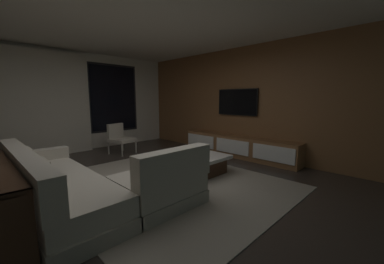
{
  "coord_description": "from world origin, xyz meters",
  "views": [
    {
      "loc": [
        -1.99,
        -3.06,
        1.43
      ],
      "look_at": [
        1.32,
        0.25,
        0.75
      ],
      "focal_mm": 21.38,
      "sensor_mm": 36.0,
      "label": 1
    }
  ],
  "objects": [
    {
      "name": "floor",
      "position": [
        0.0,
        0.0,
        0.0
      ],
      "size": [
        9.2,
        9.2,
        0.0
      ],
      "primitive_type": "plane",
      "color": "#332B26"
    },
    {
      "name": "back_wall_with_window",
      "position": [
        -0.06,
        3.62,
        1.34
      ],
      "size": [
        6.6,
        0.3,
        2.7
      ],
      "color": "silver",
      "rests_on": "floor"
    },
    {
      "name": "media_wall",
      "position": [
        3.06,
        0.0,
        1.35
      ],
      "size": [
        0.12,
        7.8,
        2.7
      ],
      "color": "brown",
      "rests_on": "floor"
    },
    {
      "name": "ceiling",
      "position": [
        0.0,
        0.0,
        2.7
      ],
      "size": [
        8.2,
        8.2,
        0.0
      ],
      "primitive_type": "plane",
      "color": "silver"
    },
    {
      "name": "area_rug",
      "position": [
        0.35,
        -0.1,
        0.01
      ],
      "size": [
        3.2,
        3.8,
        0.01
      ],
      "primitive_type": "cube",
      "color": "gray",
      "rests_on": "floor"
    },
    {
      "name": "sectional_couch",
      "position": [
        -0.96,
        -0.06,
        0.29
      ],
      "size": [
        1.98,
        2.5,
        0.82
      ],
      "color": "#A49C8C",
      "rests_on": "floor"
    },
    {
      "name": "coffee_table",
      "position": [
        1.02,
        -0.02,
        0.19
      ],
      "size": [
        1.16,
        1.16,
        0.36
      ],
      "color": "#43291A",
      "rests_on": "floor"
    },
    {
      "name": "book_stack_on_coffee_table",
      "position": [
        0.89,
        0.16,
        0.4
      ],
      "size": [
        0.28,
        0.22,
        0.08
      ],
      "color": "#659642",
      "rests_on": "coffee_table"
    },
    {
      "name": "accent_chair_near_window",
      "position": [
        0.87,
        2.5,
        0.43
      ],
      "size": [
        0.66,
        0.68,
        0.78
      ],
      "color": "#B2ADA0",
      "rests_on": "floor"
    },
    {
      "name": "media_console",
      "position": [
        2.77,
        0.05,
        0.25
      ],
      "size": [
        0.46,
        3.1,
        0.52
      ],
      "color": "brown",
      "rests_on": "floor"
    },
    {
      "name": "mounted_tv",
      "position": [
        2.95,
        0.25,
        1.35
      ],
      "size": [
        0.05,
        1.14,
        0.66
      ],
      "color": "black"
    }
  ]
}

